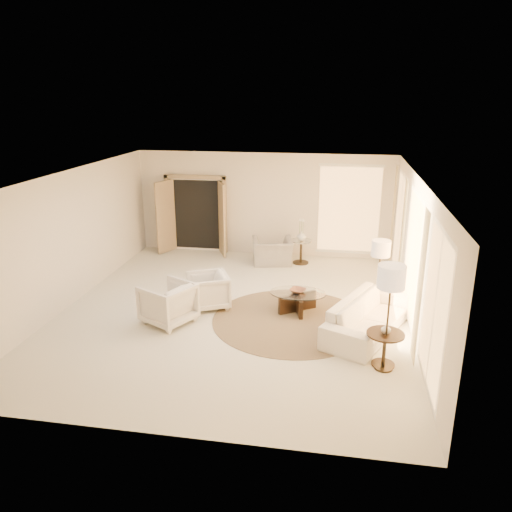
% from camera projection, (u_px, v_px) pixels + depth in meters
% --- Properties ---
extents(room, '(7.04, 8.04, 2.83)m').
position_uv_depth(room, '(233.00, 247.00, 9.89)').
color(room, silver).
rests_on(room, ground).
extents(windows_right, '(0.10, 6.40, 2.40)m').
position_uv_depth(windows_right, '(412.00, 257.00, 9.44)').
color(windows_right, '#FFBB66').
rests_on(windows_right, room).
extents(window_back_corner, '(1.70, 0.10, 2.40)m').
position_uv_depth(window_back_corner, '(349.00, 210.00, 13.23)').
color(window_back_corner, '#FFBB66').
rests_on(window_back_corner, room).
extents(curtains_right, '(0.06, 5.20, 2.60)m').
position_uv_depth(curtains_right, '(404.00, 246.00, 10.31)').
color(curtains_right, tan).
rests_on(curtains_right, room).
extents(french_doors, '(1.95, 0.66, 2.16)m').
position_uv_depth(french_doors, '(196.00, 215.00, 13.87)').
color(french_doors, tan).
rests_on(french_doors, room).
extents(area_rug, '(3.70, 3.70, 0.01)m').
position_uv_depth(area_rug, '(291.00, 320.00, 9.91)').
color(area_rug, '#413120').
rests_on(area_rug, room).
extents(sofa, '(1.79, 2.49, 0.68)m').
position_uv_depth(sofa, '(368.00, 317.00, 9.29)').
color(sofa, white).
rests_on(sofa, room).
extents(armchair_left, '(1.01, 1.03, 0.81)m').
position_uv_depth(armchair_left, '(208.00, 289.00, 10.42)').
color(armchair_left, white).
rests_on(armchair_left, room).
extents(armchair_right, '(1.13, 1.15, 0.90)m').
position_uv_depth(armchair_right, '(168.00, 301.00, 9.70)').
color(armchair_right, white).
rests_on(armchair_right, room).
extents(accent_chair, '(1.15, 0.87, 0.90)m').
position_uv_depth(accent_chair, '(272.00, 247.00, 13.08)').
color(accent_chair, gray).
rests_on(accent_chair, room).
extents(coffee_table, '(1.46, 1.46, 0.42)m').
position_uv_depth(coffee_table, '(298.00, 300.00, 10.24)').
color(coffee_table, black).
rests_on(coffee_table, room).
extents(end_table, '(0.62, 0.62, 0.58)m').
position_uv_depth(end_table, '(385.00, 343.00, 8.17)').
color(end_table, black).
rests_on(end_table, room).
extents(side_table, '(0.54, 0.54, 0.63)m').
position_uv_depth(side_table, '(301.00, 249.00, 13.13)').
color(side_table, '#2C2317').
rests_on(side_table, room).
extents(floor_lamp_near, '(0.37, 0.37, 1.55)m').
position_uv_depth(floor_lamp_near, '(381.00, 252.00, 9.86)').
color(floor_lamp_near, '#2C2317').
rests_on(floor_lamp_near, room).
extents(floor_lamp_far, '(0.43, 0.43, 1.79)m').
position_uv_depth(floor_lamp_far, '(391.00, 282.00, 7.71)').
color(floor_lamp_far, '#2C2317').
rests_on(floor_lamp_far, room).
extents(bowl, '(0.41, 0.41, 0.08)m').
position_uv_depth(bowl, '(298.00, 291.00, 10.18)').
color(bowl, brown).
rests_on(bowl, coffee_table).
extents(end_vase, '(0.19, 0.19, 0.17)m').
position_uv_depth(end_vase, '(386.00, 329.00, 8.08)').
color(end_vase, silver).
rests_on(end_vase, end_table).
extents(side_vase, '(0.32, 0.32, 0.25)m').
position_uv_depth(side_vase, '(301.00, 236.00, 13.02)').
color(side_vase, silver).
rests_on(side_vase, side_table).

